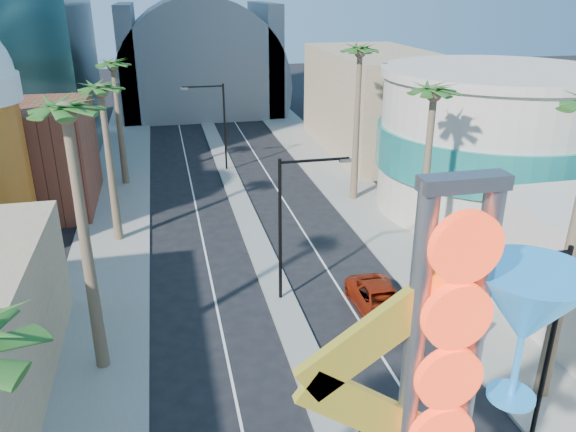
% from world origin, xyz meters
% --- Properties ---
extents(sidewalk_west, '(5.00, 100.00, 0.15)m').
position_xyz_m(sidewalk_west, '(-9.50, 35.00, 0.07)').
color(sidewalk_west, gray).
rests_on(sidewalk_west, ground).
extents(sidewalk_east, '(5.00, 100.00, 0.15)m').
position_xyz_m(sidewalk_east, '(9.50, 35.00, 0.07)').
color(sidewalk_east, gray).
rests_on(sidewalk_east, ground).
extents(median, '(1.60, 84.00, 0.15)m').
position_xyz_m(median, '(0.00, 38.00, 0.07)').
color(median, gray).
rests_on(median, ground).
extents(brick_filler_west, '(10.00, 10.00, 8.00)m').
position_xyz_m(brick_filler_west, '(-16.00, 38.00, 4.00)').
color(brick_filler_west, brown).
rests_on(brick_filler_west, ground).
extents(filler_east, '(10.00, 20.00, 10.00)m').
position_xyz_m(filler_east, '(16.00, 48.00, 5.00)').
color(filler_east, tan).
rests_on(filler_east, ground).
extents(turquoise_building, '(16.60, 16.60, 10.60)m').
position_xyz_m(turquoise_building, '(18.00, 30.00, 5.25)').
color(turquoise_building, beige).
rests_on(turquoise_building, ground).
extents(canopy, '(22.00, 16.00, 22.00)m').
position_xyz_m(canopy, '(0.00, 72.00, 4.31)').
color(canopy, slate).
rests_on(canopy, ground).
extents(neon_sign, '(6.53, 2.60, 12.55)m').
position_xyz_m(neon_sign, '(0.82, 2.96, 7.31)').
color(neon_sign, gray).
rests_on(neon_sign, ground).
extents(streetlight_0, '(3.79, 0.25, 8.00)m').
position_xyz_m(streetlight_0, '(0.55, 20.00, 4.88)').
color(streetlight_0, black).
rests_on(streetlight_0, ground).
extents(streetlight_1, '(3.79, 0.25, 8.00)m').
position_xyz_m(streetlight_1, '(-0.55, 44.00, 4.88)').
color(streetlight_1, black).
rests_on(streetlight_1, ground).
extents(streetlight_2, '(3.45, 0.25, 8.00)m').
position_xyz_m(streetlight_2, '(6.72, 8.00, 4.83)').
color(streetlight_2, black).
rests_on(streetlight_2, ground).
extents(palm_1, '(2.40, 2.40, 12.70)m').
position_xyz_m(palm_1, '(-9.00, 16.00, 10.82)').
color(palm_1, brown).
rests_on(palm_1, ground).
extents(palm_2, '(2.40, 2.40, 11.20)m').
position_xyz_m(palm_2, '(-9.00, 30.00, 9.48)').
color(palm_2, brown).
rests_on(palm_2, ground).
extents(palm_3, '(2.40, 2.40, 11.20)m').
position_xyz_m(palm_3, '(-9.00, 42.00, 9.48)').
color(palm_3, brown).
rests_on(palm_3, ground).
extents(palm_6, '(2.40, 2.40, 11.70)m').
position_xyz_m(palm_6, '(9.00, 22.00, 9.93)').
color(palm_6, brown).
rests_on(palm_6, ground).
extents(palm_7, '(2.40, 2.40, 12.70)m').
position_xyz_m(palm_7, '(9.00, 34.00, 10.82)').
color(palm_7, brown).
rests_on(palm_7, ground).
extents(red_pickup, '(2.48, 5.34, 1.48)m').
position_xyz_m(red_pickup, '(4.76, 17.42, 0.74)').
color(red_pickup, '#98220B').
rests_on(red_pickup, ground).
extents(pedestrian_a, '(0.68, 0.48, 1.78)m').
position_xyz_m(pedestrian_a, '(7.96, 13.56, 1.04)').
color(pedestrian_a, gray).
rests_on(pedestrian_a, sidewalk_east).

